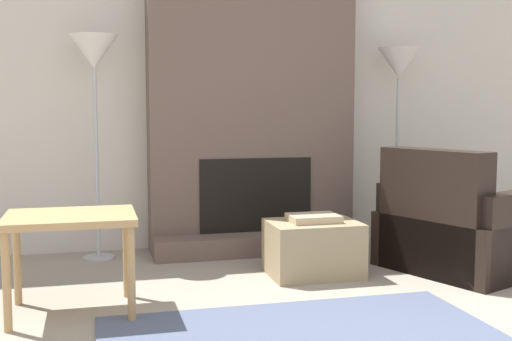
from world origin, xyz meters
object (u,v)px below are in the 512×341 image
(ottoman, at_px, (313,247))
(floor_lamp_right, at_px, (399,72))
(armchair, at_px, (461,232))
(side_table, at_px, (71,228))
(floor_lamp_left, at_px, (94,62))

(ottoman, bearing_deg, floor_lamp_right, 39.30)
(armchair, distance_m, side_table, 2.71)
(floor_lamp_left, bearing_deg, ottoman, -31.13)
(armchair, height_order, floor_lamp_left, floor_lamp_left)
(side_table, xyz_separation_m, floor_lamp_left, (0.16, 1.32, 1.01))
(floor_lamp_left, bearing_deg, side_table, -96.88)
(ottoman, height_order, floor_lamp_right, floor_lamp_right)
(armchair, height_order, side_table, armchair)
(ottoman, relative_size, floor_lamp_right, 0.37)
(floor_lamp_right, bearing_deg, floor_lamp_left, 180.00)
(armchair, bearing_deg, ottoman, 62.05)
(armchair, distance_m, floor_lamp_right, 1.55)
(ottoman, xyz_separation_m, armchair, (1.08, -0.12, 0.08))
(floor_lamp_right, bearing_deg, ottoman, -140.70)
(ottoman, xyz_separation_m, floor_lamp_right, (1.06, 0.87, 1.27))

